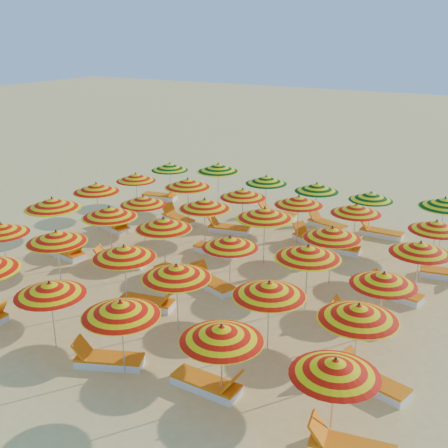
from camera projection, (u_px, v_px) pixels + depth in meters
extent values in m
plane|color=#F5C66C|center=(217.00, 271.00, 19.67)|extent=(120.00, 120.00, 0.00)
cylinder|color=silver|center=(53.00, 316.00, 14.72)|extent=(0.04, 0.04, 1.84)
cone|color=#DA6400|center=(50.00, 289.00, 14.45)|extent=(2.41, 2.41, 0.35)
sphere|color=black|center=(49.00, 282.00, 14.38)|extent=(0.06, 0.06, 0.06)
cylinder|color=silver|center=(123.00, 339.00, 13.56)|extent=(0.04, 0.04, 1.91)
cone|color=#DA6400|center=(121.00, 309.00, 13.29)|extent=(2.07, 2.07, 0.36)
sphere|color=black|center=(120.00, 301.00, 13.22)|extent=(0.06, 0.06, 0.06)
cylinder|color=silver|center=(222.00, 366.00, 12.52)|extent=(0.04, 0.04, 1.90)
cone|color=#DA6400|center=(221.00, 333.00, 12.25)|extent=(2.16, 2.16, 0.36)
sphere|color=black|center=(221.00, 325.00, 12.18)|extent=(0.06, 0.06, 0.06)
cylinder|color=silver|center=(332.00, 401.00, 11.38)|extent=(0.04, 0.04, 1.85)
cone|color=#DA6400|center=(335.00, 367.00, 11.11)|extent=(2.26, 2.26, 0.35)
sphere|color=black|center=(336.00, 359.00, 11.04)|extent=(0.06, 0.06, 0.06)
cylinder|color=silver|center=(5.00, 250.00, 19.10)|extent=(0.03, 0.03, 1.81)
cone|color=#DA6400|center=(2.00, 228.00, 18.84)|extent=(2.15, 2.15, 0.35)
sphere|color=black|center=(1.00, 223.00, 18.77)|extent=(0.06, 0.06, 0.06)
cylinder|color=silver|center=(59.00, 261.00, 18.05)|extent=(0.04, 0.04, 1.94)
cone|color=#DA6400|center=(56.00, 237.00, 17.77)|extent=(2.46, 2.46, 0.37)
sphere|color=black|center=(56.00, 230.00, 17.70)|extent=(0.06, 0.06, 0.06)
cylinder|color=silver|center=(126.00, 277.00, 16.90)|extent=(0.04, 0.04, 1.92)
cone|color=#DA6400|center=(124.00, 252.00, 16.62)|extent=(2.53, 2.53, 0.37)
sphere|color=black|center=(124.00, 245.00, 16.55)|extent=(0.06, 0.06, 0.06)
cylinder|color=silver|center=(177.00, 299.00, 15.53)|extent=(0.04, 0.04, 1.93)
cone|color=#DA6400|center=(176.00, 272.00, 15.26)|extent=(2.44, 2.44, 0.37)
sphere|color=black|center=(176.00, 264.00, 15.18)|extent=(0.06, 0.06, 0.06)
cylinder|color=silver|center=(268.00, 318.00, 14.54)|extent=(0.04, 0.04, 1.92)
cone|color=#DA6400|center=(269.00, 289.00, 14.27)|extent=(2.39, 2.39, 0.37)
sphere|color=black|center=(269.00, 281.00, 14.20)|extent=(0.06, 0.06, 0.06)
cylinder|color=silver|center=(356.00, 343.00, 13.36)|extent=(0.04, 0.04, 1.93)
cone|color=#DA6400|center=(358.00, 312.00, 13.08)|extent=(1.99, 1.99, 0.37)
sphere|color=black|center=(359.00, 304.00, 13.01)|extent=(0.06, 0.06, 0.06)
cylinder|color=silver|center=(55.00, 226.00, 21.01)|extent=(0.04, 0.04, 2.08)
cone|color=#DA6400|center=(52.00, 203.00, 20.71)|extent=(2.18, 2.18, 0.40)
sphere|color=black|center=(52.00, 197.00, 20.63)|extent=(0.07, 0.07, 0.07)
cylinder|color=silver|center=(111.00, 235.00, 20.25)|extent=(0.04, 0.04, 2.00)
cone|color=#DA6400|center=(109.00, 212.00, 19.96)|extent=(2.29, 2.29, 0.38)
sphere|color=black|center=(109.00, 206.00, 19.88)|extent=(0.07, 0.07, 0.07)
cylinder|color=silver|center=(164.00, 247.00, 19.21)|extent=(0.04, 0.04, 1.95)
cone|color=#DA6400|center=(164.00, 224.00, 18.93)|extent=(2.09, 2.09, 0.37)
sphere|color=black|center=(163.00, 218.00, 18.86)|extent=(0.07, 0.07, 0.07)
cylinder|color=silver|center=(230.00, 265.00, 17.96)|extent=(0.03, 0.03, 1.79)
cone|color=#DA6400|center=(230.00, 242.00, 17.70)|extent=(2.13, 2.13, 0.34)
sphere|color=black|center=(230.00, 236.00, 17.63)|extent=(0.06, 0.06, 0.06)
cylinder|color=silver|center=(307.00, 279.00, 16.74)|extent=(0.04, 0.04, 1.99)
cone|color=#DA6400|center=(308.00, 252.00, 16.45)|extent=(2.00, 2.00, 0.38)
sphere|color=black|center=(308.00, 245.00, 16.38)|extent=(0.07, 0.07, 0.07)
cylinder|color=silver|center=(381.00, 305.00, 15.34)|extent=(0.03, 0.03, 1.81)
cone|color=#DA6400|center=(384.00, 279.00, 15.08)|extent=(2.08, 2.08, 0.35)
sphere|color=black|center=(384.00, 272.00, 15.01)|extent=(0.06, 0.06, 0.06)
cylinder|color=silver|center=(98.00, 207.00, 23.44)|extent=(0.04, 0.04, 1.95)
cone|color=#DA6400|center=(96.00, 188.00, 23.16)|extent=(2.21, 2.21, 0.37)
sphere|color=black|center=(96.00, 183.00, 23.09)|extent=(0.06, 0.06, 0.06)
cylinder|color=silver|center=(144.00, 219.00, 22.17)|extent=(0.03, 0.03, 1.81)
cone|color=#DA6400|center=(143.00, 200.00, 21.91)|extent=(2.35, 2.35, 0.34)
sphere|color=black|center=(143.00, 195.00, 21.84)|extent=(0.06, 0.06, 0.06)
cylinder|color=silver|center=(205.00, 225.00, 21.23)|extent=(0.04, 0.04, 1.98)
cone|color=#DA6400|center=(205.00, 204.00, 20.95)|extent=(2.42, 2.42, 0.38)
sphere|color=black|center=(204.00, 198.00, 20.88)|extent=(0.07, 0.07, 0.07)
cylinder|color=silver|center=(264.00, 237.00, 19.95)|extent=(0.04, 0.04, 2.06)
cone|color=#DA6400|center=(265.00, 213.00, 19.66)|extent=(2.54, 2.54, 0.39)
sphere|color=black|center=(265.00, 207.00, 19.58)|extent=(0.07, 0.07, 0.07)
cylinder|color=silver|center=(331.00, 256.00, 18.44)|extent=(0.04, 0.04, 1.92)
cone|color=#DA6400|center=(332.00, 233.00, 18.17)|extent=(2.42, 2.42, 0.37)
sphere|color=black|center=(333.00, 227.00, 18.10)|extent=(0.06, 0.06, 0.06)
cylinder|color=silver|center=(417.00, 272.00, 17.35)|extent=(0.04, 0.04, 1.86)
cone|color=#DA6400|center=(420.00, 248.00, 17.08)|extent=(2.47, 2.47, 0.35)
sphere|color=black|center=(421.00, 241.00, 17.02)|extent=(0.06, 0.06, 0.06)
cylinder|color=silver|center=(137.00, 194.00, 25.59)|extent=(0.03, 0.03, 1.79)
cone|color=#DA6400|center=(136.00, 177.00, 25.33)|extent=(2.06, 2.06, 0.34)
sphere|color=black|center=(136.00, 173.00, 25.27)|extent=(0.06, 0.06, 0.06)
cylinder|color=silver|center=(188.00, 202.00, 23.98)|extent=(0.04, 0.04, 1.99)
cone|color=#DA6400|center=(188.00, 183.00, 23.70)|extent=(2.34, 2.34, 0.38)
sphere|color=black|center=(188.00, 178.00, 23.63)|extent=(0.07, 0.07, 0.07)
cylinder|color=silver|center=(243.00, 212.00, 22.95)|extent=(0.04, 0.04, 1.86)
cone|color=#DA6400|center=(243.00, 193.00, 22.69)|extent=(2.23, 2.23, 0.35)
sphere|color=black|center=(243.00, 188.00, 22.62)|extent=(0.06, 0.06, 0.06)
cylinder|color=silver|center=(298.00, 221.00, 21.91)|extent=(0.04, 0.04, 1.89)
cone|color=#DA6400|center=(299.00, 201.00, 21.63)|extent=(2.36, 2.36, 0.36)
sphere|color=black|center=(299.00, 195.00, 21.57)|extent=(0.06, 0.06, 0.06)
cylinder|color=silver|center=(354.00, 229.00, 20.98)|extent=(0.04, 0.04, 1.86)
cone|color=#DA6400|center=(356.00, 209.00, 20.72)|extent=(2.03, 2.03, 0.35)
sphere|color=black|center=(356.00, 204.00, 20.65)|extent=(0.06, 0.06, 0.06)
cylinder|color=silver|center=(433.00, 248.00, 19.29)|extent=(0.04, 0.04, 1.84)
cone|color=#DA6400|center=(436.00, 226.00, 19.02)|extent=(2.09, 2.09, 0.35)
sphere|color=black|center=(437.00, 220.00, 18.95)|extent=(0.06, 0.06, 0.06)
cylinder|color=silver|center=(170.00, 182.00, 27.48)|extent=(0.03, 0.03, 1.80)
cone|color=#787F04|center=(170.00, 167.00, 27.22)|extent=(2.31, 2.31, 0.34)
sphere|color=black|center=(170.00, 163.00, 27.15)|extent=(0.06, 0.06, 0.06)
cylinder|color=silver|center=(218.00, 186.00, 26.46)|extent=(0.04, 0.04, 2.02)
cone|color=#787F04|center=(218.00, 168.00, 26.17)|extent=(2.30, 2.30, 0.38)
sphere|color=black|center=(218.00, 163.00, 26.10)|extent=(0.07, 0.07, 0.07)
cylinder|color=silver|center=(266.00, 197.00, 25.02)|extent=(0.04, 0.04, 1.84)
cone|color=#787F04|center=(266.00, 180.00, 24.75)|extent=(2.44, 2.44, 0.35)
sphere|color=black|center=(266.00, 175.00, 24.69)|extent=(0.06, 0.06, 0.06)
cylinder|color=silver|center=(316.00, 206.00, 23.80)|extent=(0.04, 0.04, 1.85)
cone|color=#787F04|center=(317.00, 187.00, 23.54)|extent=(2.35, 2.35, 0.35)
sphere|color=black|center=(317.00, 183.00, 23.47)|extent=(0.06, 0.06, 0.06)
cylinder|color=silver|center=(369.00, 214.00, 22.81)|extent=(0.03, 0.03, 1.77)
cone|color=#787F04|center=(371.00, 196.00, 22.56)|extent=(2.31, 2.31, 0.34)
sphere|color=black|center=(371.00, 192.00, 22.49)|extent=(0.06, 0.06, 0.06)
cylinder|color=silver|center=(442.00, 224.00, 21.42)|extent=(0.04, 0.04, 1.97)
cone|color=#787F04|center=(445.00, 203.00, 21.14)|extent=(2.20, 2.20, 0.37)
sphere|color=black|center=(446.00, 197.00, 21.07)|extent=(0.07, 0.07, 0.07)
cube|color=white|center=(110.00, 362.00, 14.17)|extent=(1.79, 1.19, 0.20)
cube|color=orange|center=(110.00, 357.00, 14.13)|extent=(1.79, 1.19, 0.06)
cube|color=orange|center=(82.00, 348.00, 14.13)|extent=(0.56, 0.68, 0.48)
cube|color=white|center=(206.00, 385.00, 13.23)|extent=(1.72, 0.65, 0.20)
cube|color=orange|center=(206.00, 381.00, 13.19)|extent=(1.72, 0.65, 0.06)
cube|color=orange|center=(231.00, 382.00, 12.77)|extent=(0.39, 0.59, 0.48)
cube|color=orange|center=(353.00, 446.00, 11.15)|extent=(1.77, 0.86, 0.06)
cube|color=orange|center=(318.00, 429.00, 11.30)|extent=(0.46, 0.63, 0.48)
cube|color=white|center=(147.00, 304.00, 17.13)|extent=(1.78, 0.89, 0.20)
cube|color=orange|center=(146.00, 300.00, 17.09)|extent=(1.78, 0.89, 0.06)
cube|color=orange|center=(167.00, 297.00, 16.80)|extent=(0.47, 0.64, 0.48)
cube|color=white|center=(373.00, 385.00, 13.26)|extent=(1.79, 1.01, 0.20)
cube|color=orange|center=(374.00, 380.00, 13.22)|extent=(1.79, 1.01, 0.06)
cube|color=orange|center=(349.00, 360.00, 13.61)|extent=(0.51, 0.66, 0.48)
cube|color=white|center=(65.00, 254.00, 20.93)|extent=(1.76, 0.80, 0.20)
cube|color=orange|center=(64.00, 250.00, 20.88)|extent=(1.76, 0.80, 0.06)
cube|color=orange|center=(76.00, 249.00, 20.41)|extent=(0.44, 0.62, 0.48)
cube|color=white|center=(120.00, 263.00, 20.09)|extent=(1.80, 1.13, 0.20)
cube|color=orange|center=(120.00, 260.00, 20.05)|extent=(1.80, 1.13, 0.06)
cube|color=orange|center=(101.00, 253.00, 20.08)|extent=(0.54, 0.67, 0.48)
cube|color=white|center=(177.00, 274.00, 19.16)|extent=(1.77, 0.86, 0.20)
cube|color=orange|center=(177.00, 271.00, 19.12)|extent=(1.77, 0.86, 0.06)
cube|color=orange|center=(192.00, 270.00, 18.63)|extent=(0.46, 0.63, 0.48)
cube|color=white|center=(213.00, 285.00, 18.36)|extent=(1.80, 1.14, 0.20)
cube|color=orange|center=(213.00, 282.00, 18.31)|extent=(1.80, 1.14, 0.06)
cube|color=orange|center=(200.00, 269.00, 18.75)|extent=(0.54, 0.67, 0.48)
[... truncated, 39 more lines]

